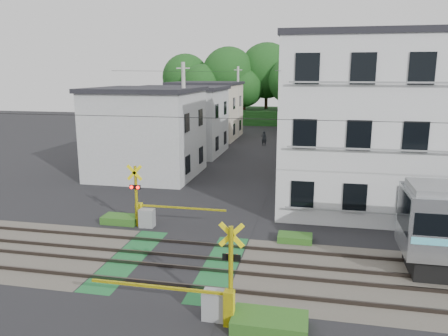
% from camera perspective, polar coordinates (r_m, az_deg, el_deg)
% --- Properties ---
extents(ground, '(120.00, 120.00, 0.00)m').
position_cam_1_polar(ground, '(17.72, -6.65, -12.13)').
color(ground, black).
extents(track_bed, '(120.00, 120.00, 0.14)m').
position_cam_1_polar(track_bed, '(17.71, -6.65, -12.02)').
color(track_bed, '#47423A').
rests_on(track_bed, ground).
extents(crossing_signal_near, '(4.74, 0.65, 3.09)m').
position_cam_1_polar(crossing_signal_near, '(13.63, -0.95, -16.67)').
color(crossing_signal_near, '#FDEA0D').
rests_on(crossing_signal_near, ground).
extents(crossing_signal_far, '(4.74, 0.65, 3.09)m').
position_cam_1_polar(crossing_signal_far, '(21.51, -10.21, -5.74)').
color(crossing_signal_far, '#FDEA0D').
rests_on(crossing_signal_far, ground).
extents(apartment_block, '(10.20, 8.36, 9.30)m').
position_cam_1_polar(apartment_block, '(25.12, 19.25, 5.59)').
color(apartment_block, silver).
rests_on(apartment_block, ground).
extents(houses_row, '(22.07, 31.35, 6.80)m').
position_cam_1_polar(houses_row, '(41.69, 4.86, 6.72)').
color(houses_row, '#AFB2B4').
rests_on(houses_row, ground).
extents(tree_hill, '(40.00, 12.69, 11.80)m').
position_cam_1_polar(tree_hill, '(64.44, 7.30, 10.76)').
color(tree_hill, '#194517').
rests_on(tree_hill, ground).
extents(catenary, '(60.00, 5.04, 7.00)m').
position_cam_1_polar(catenary, '(15.75, 14.25, -1.35)').
color(catenary, '#2D2D33').
rests_on(catenary, ground).
extents(utility_poles, '(7.90, 42.00, 8.00)m').
position_cam_1_polar(utility_poles, '(38.92, 2.44, 7.59)').
color(utility_poles, '#A5A5A0').
rests_on(utility_poles, ground).
extents(pedestrian, '(0.56, 0.38, 1.50)m').
position_cam_1_polar(pedestrian, '(44.70, 5.24, 3.87)').
color(pedestrian, black).
rests_on(pedestrian, ground).
extents(weed_patches, '(10.25, 8.80, 0.40)m').
position_cam_1_polar(weed_patches, '(17.13, -1.04, -12.27)').
color(weed_patches, '#2D5E1E').
rests_on(weed_patches, ground).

